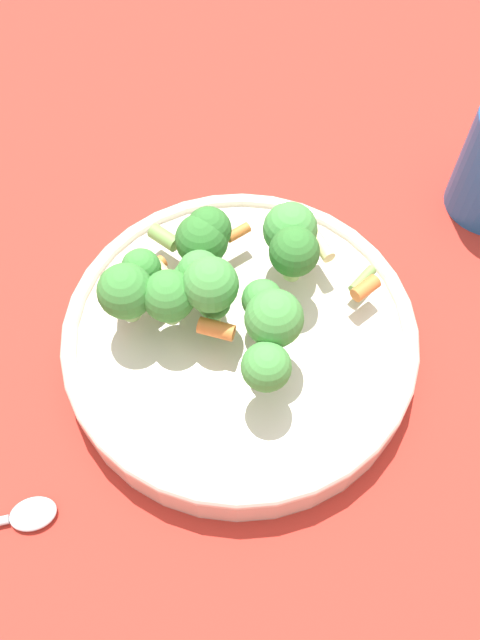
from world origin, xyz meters
name	(u,v)px	position (x,y,z in m)	size (l,w,h in m)	color
ground_plane	(240,350)	(0.00, 0.00, 0.00)	(3.00, 3.00, 0.00)	#B72D23
bowl	(240,337)	(0.00, 0.00, 0.02)	(0.30, 0.30, 0.04)	beige
pasta_salad	(221,276)	(-0.01, 0.02, 0.08)	(0.23, 0.19, 0.08)	#8CB766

